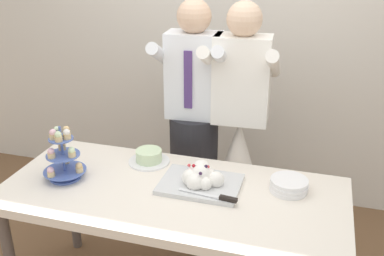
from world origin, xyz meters
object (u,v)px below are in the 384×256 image
(round_cake, at_px, (149,157))
(cupcake_stand, at_px, (63,157))
(person_groom, at_px, (194,140))
(main_cake_tray, at_px, (200,179))
(plate_stack, at_px, (289,185))
(dessert_table, at_px, (172,202))
(person_bride, at_px, (238,168))

(round_cake, bearing_deg, cupcake_stand, -140.84)
(round_cake, distance_m, person_groom, 0.46)
(main_cake_tray, height_order, person_groom, person_groom)
(person_groom, bearing_deg, plate_stack, -38.18)
(dessert_table, xyz_separation_m, main_cake_tray, (0.13, 0.09, 0.12))
(dessert_table, relative_size, main_cake_tray, 4.14)
(plate_stack, relative_size, person_bride, 0.12)
(cupcake_stand, xyz_separation_m, person_bride, (0.82, 0.72, -0.32))
(main_cake_tray, relative_size, round_cake, 1.81)
(round_cake, bearing_deg, plate_stack, -6.42)
(dessert_table, relative_size, person_bride, 1.08)
(plate_stack, distance_m, round_cake, 0.82)
(round_cake, bearing_deg, main_cake_tray, -25.96)
(dessert_table, xyz_separation_m, cupcake_stand, (-0.60, -0.04, 0.20))
(main_cake_tray, bearing_deg, dessert_table, -146.65)
(dessert_table, height_order, cupcake_stand, cupcake_stand)
(plate_stack, xyz_separation_m, person_bride, (-0.36, 0.51, -0.23))
(round_cake, relative_size, person_bride, 0.14)
(main_cake_tray, relative_size, plate_stack, 2.16)
(dessert_table, relative_size, person_groom, 1.08)
(main_cake_tray, xyz_separation_m, round_cake, (-0.36, 0.18, -0.01))
(dessert_table, xyz_separation_m, person_groom, (-0.08, 0.69, 0.05))
(plate_stack, height_order, person_bride, person_bride)
(person_groom, relative_size, person_bride, 1.00)
(cupcake_stand, bearing_deg, plate_stack, 10.07)
(plate_stack, xyz_separation_m, person_groom, (-0.67, 0.52, -0.06))
(dessert_table, xyz_separation_m, plate_stack, (0.58, 0.17, 0.11))
(dessert_table, relative_size, plate_stack, 8.92)
(person_bride, bearing_deg, dessert_table, -107.93)
(main_cake_tray, distance_m, round_cake, 0.40)
(person_groom, bearing_deg, round_cake, -108.76)
(cupcake_stand, distance_m, person_groom, 0.91)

